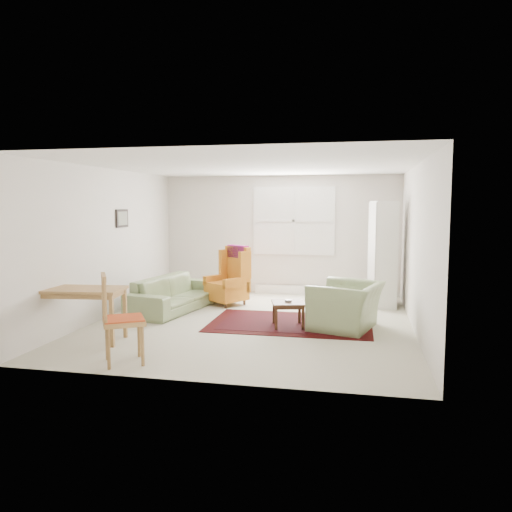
% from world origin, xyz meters
% --- Properties ---
extents(room, '(5.04, 5.54, 2.51)m').
position_xyz_m(room, '(0.02, 0.21, 1.26)').
color(room, '#BCB7A0').
rests_on(room, ground).
extents(rug, '(2.57, 1.66, 0.03)m').
position_xyz_m(rug, '(0.61, 0.06, 0.01)').
color(rug, black).
rests_on(rug, ground).
extents(sofa, '(1.16, 2.18, 0.84)m').
position_xyz_m(sofa, '(-1.56, 0.65, 0.42)').
color(sofa, '#788A5C').
rests_on(sofa, ground).
extents(armchair, '(1.21, 1.31, 0.85)m').
position_xyz_m(armchair, '(1.49, -0.08, 0.42)').
color(armchair, '#788A5C').
rests_on(armchair, ground).
extents(wingback_chair, '(0.92, 0.93, 1.12)m').
position_xyz_m(wingback_chair, '(-0.78, 1.30, 0.56)').
color(wingback_chair, orange).
rests_on(wingback_chair, ground).
extents(coffee_table, '(0.60, 0.60, 0.40)m').
position_xyz_m(coffee_table, '(0.61, -0.16, 0.20)').
color(coffee_table, '#402313').
rests_on(coffee_table, ground).
extents(stool, '(0.39, 0.39, 0.46)m').
position_xyz_m(stool, '(-0.84, 2.00, 0.23)').
color(stool, white).
rests_on(stool, ground).
extents(cabinet, '(0.52, 0.84, 1.96)m').
position_xyz_m(cabinet, '(2.10, 1.85, 0.98)').
color(cabinet, silver).
rests_on(cabinet, ground).
extents(desk, '(1.24, 0.72, 0.75)m').
position_xyz_m(desk, '(-2.10, -1.55, 0.37)').
color(desk, '#A27841').
rests_on(desk, ground).
extents(desk_chair, '(0.65, 0.65, 1.09)m').
position_xyz_m(desk_chair, '(-1.07, -2.31, 0.54)').
color(desk_chair, '#A27841').
rests_on(desk_chair, ground).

